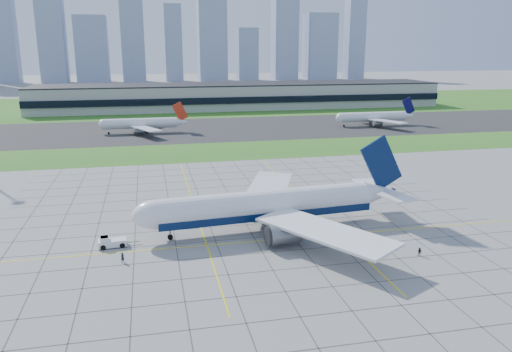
{
  "coord_description": "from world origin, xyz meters",
  "views": [
    {
      "loc": [
        -20.12,
        -94.09,
        37.77
      ],
      "look_at": [
        5.5,
        23.31,
        7.0
      ],
      "focal_mm": 35.0,
      "sensor_mm": 36.0,
      "label": 1
    }
  ],
  "objects": [
    {
      "name": "airliner",
      "position": [
        4.12,
        4.51,
        5.24
      ],
      "size": [
        60.86,
        61.44,
        19.16
      ],
      "rotation": [
        0.0,
        0.0,
        0.09
      ],
      "color": "white",
      "rests_on": "ground"
    },
    {
      "name": "ground",
      "position": [
        0.0,
        0.0,
        0.0
      ],
      "size": [
        1400.0,
        1400.0,
        0.0
      ],
      "primitive_type": "plane",
      "color": "#979792",
      "rests_on": "ground"
    },
    {
      "name": "grass_far",
      "position": [
        0.0,
        255.0,
        0.02
      ],
      "size": [
        700.0,
        145.0,
        0.04
      ],
      "primitive_type": "cube",
      "color": "#28691E",
      "rests_on": "ground"
    },
    {
      "name": "grass_median",
      "position": [
        0.0,
        90.0,
        0.02
      ],
      "size": [
        700.0,
        35.0,
        0.04
      ],
      "primitive_type": "cube",
      "color": "#28691E",
      "rests_on": "ground"
    },
    {
      "name": "pushback_tug",
      "position": [
        -28.45,
        1.28,
        0.98
      ],
      "size": [
        8.02,
        3.19,
        2.21
      ],
      "rotation": [
        0.0,
        0.0,
        0.09
      ],
      "color": "white",
      "rests_on": "ground"
    },
    {
      "name": "asphalt_taxiway",
      "position": [
        0.0,
        145.0,
        0.03
      ],
      "size": [
        700.0,
        75.0,
        0.04
      ],
      "primitive_type": "cube",
      "color": "#383838",
      "rests_on": "ground"
    },
    {
      "name": "city_skyline",
      "position": [
        -8.71,
        520.0,
        59.09
      ],
      "size": [
        523.0,
        32.4,
        160.0
      ],
      "color": "#93A1C0",
      "rests_on": "ground"
    },
    {
      "name": "distant_jet_1",
      "position": [
        -22.79,
        139.49,
        4.49
      ],
      "size": [
        38.12,
        42.66,
        14.08
      ],
      "color": "white",
      "rests_on": "ground"
    },
    {
      "name": "crew_far",
      "position": [
        28.34,
        -15.8,
        0.85
      ],
      "size": [
        1.01,
        1.05,
        1.7
      ],
      "primitive_type": "imported",
      "rotation": [
        0.0,
        0.0,
        -0.92
      ],
      "color": "black",
      "rests_on": "ground"
    },
    {
      "name": "distant_jet_2",
      "position": [
        91.3,
        137.87,
        4.49
      ],
      "size": [
        40.24,
        42.66,
        14.08
      ],
      "color": "white",
      "rests_on": "ground"
    },
    {
      "name": "terminal",
      "position": [
        40.0,
        229.87,
        7.89
      ],
      "size": [
        260.0,
        43.0,
        15.8
      ],
      "color": "#B7B7B2",
      "rests_on": "ground"
    },
    {
      "name": "apron_markings",
      "position": [
        0.43,
        11.09,
        0.02
      ],
      "size": [
        120.0,
        130.0,
        0.03
      ],
      "color": "#474744",
      "rests_on": "ground"
    },
    {
      "name": "crew_near",
      "position": [
        -25.91,
        -6.88,
        0.97
      ],
      "size": [
        0.84,
        0.8,
        1.94
      ],
      "primitive_type": "imported",
      "rotation": [
        0.0,
        0.0,
        0.66
      ],
      "color": "black",
      "rests_on": "ground"
    }
  ]
}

